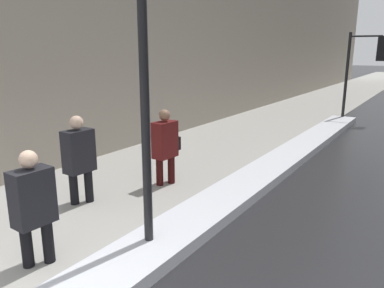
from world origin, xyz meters
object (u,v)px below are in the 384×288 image
Objects in this scene: lamp_post at (143,47)px; pedestrian_trailing at (33,203)px; traffic_light_near at (368,58)px; pedestrian_nearside at (79,156)px; pedestrian_with_shoulder_bag at (165,144)px.

pedestrian_trailing is (-0.98, -1.04, -1.90)m from lamp_post.
traffic_light_near is at bearing 86.52° from lamp_post.
lamp_post is at bearing -101.20° from traffic_light_near.
traffic_light_near is (0.73, 12.06, -0.30)m from lamp_post.
pedestrian_trailing is 0.95× the size of pedestrian_nearside.
pedestrian_trailing is (-1.72, -13.10, -1.59)m from traffic_light_near.
pedestrian_nearside is at bearing -19.55° from pedestrian_with_shoulder_bag.
lamp_post is at bearing 139.41° from pedestrian_trailing.
lamp_post reaches higher than pedestrian_nearside.
pedestrian_nearside is (-2.84, -11.41, -1.55)m from traffic_light_near.
pedestrian_nearside is at bearing 162.87° from lamp_post.
pedestrian_with_shoulder_bag is (0.68, 1.64, -0.03)m from pedestrian_nearside.
pedestrian_nearside is 1.77m from pedestrian_with_shoulder_bag.
pedestrian_with_shoulder_bag is (-1.43, 2.29, -1.88)m from lamp_post.
lamp_post is 1.34× the size of traffic_light_near.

